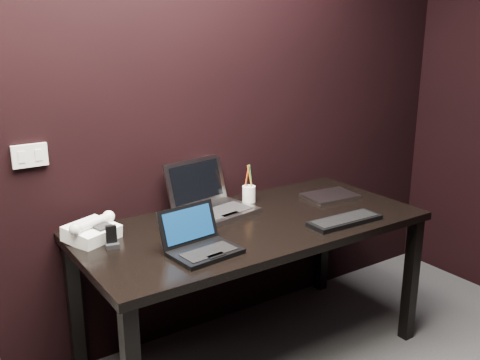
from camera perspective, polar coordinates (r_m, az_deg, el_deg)
wall_back at (r=2.68m, az=-8.90°, el=8.11°), size 4.00×0.00×4.00m
wall_switch at (r=2.50m, az=-21.52°, el=2.43°), size 0.15×0.02×0.10m
desk at (r=2.65m, az=1.34°, el=-6.06°), size 1.70×0.80×0.74m
netbook at (r=2.28m, az=-4.24°, el=-6.82°), size 0.31×0.28×0.18m
silver_laptop at (r=2.74m, az=-3.03°, el=-2.54°), size 0.43×0.40×0.26m
ext_keyboard at (r=2.66m, az=11.11°, el=-4.25°), size 0.39×0.14×0.02m
closed_laptop at (r=3.03m, az=9.60°, el=-1.68°), size 0.30×0.23×0.02m
desk_phone at (r=2.48m, az=-15.51°, el=-5.23°), size 0.26×0.25×0.12m
mobile_phone at (r=2.39m, az=-13.53°, el=-6.16°), size 0.06×0.06×0.10m
pen_cup at (r=2.91m, az=0.95°, el=-1.42°), size 0.09×0.09×0.21m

